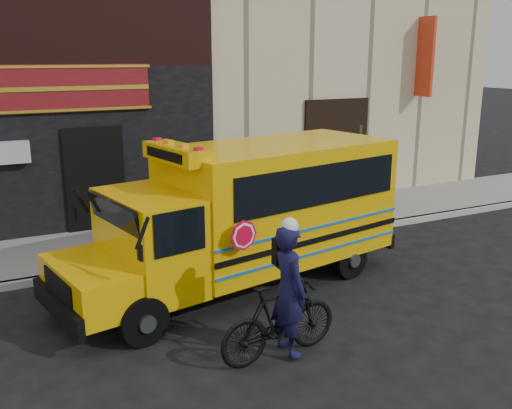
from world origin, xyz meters
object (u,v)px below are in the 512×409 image
at_px(school_bus, 251,210).
at_px(sign_pole, 359,175).
at_px(bicycle, 280,320).
at_px(cyclist, 289,293).

xyz_separation_m(school_bus, sign_pole, (3.75, 1.62, 0.03)).
bearing_deg(bicycle, school_bus, -22.70).
distance_m(sign_pole, cyclist, 6.30).
bearing_deg(school_bus, bicycle, -107.70).
bearing_deg(school_bus, sign_pole, 23.37).
xyz_separation_m(sign_pole, bicycle, (-4.63, -4.38, -0.94)).
distance_m(school_bus, sign_pole, 4.09).
bearing_deg(bicycle, cyclist, -95.33).
relative_size(school_bus, sign_pole, 2.59).
bearing_deg(school_bus, cyclist, -104.94).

